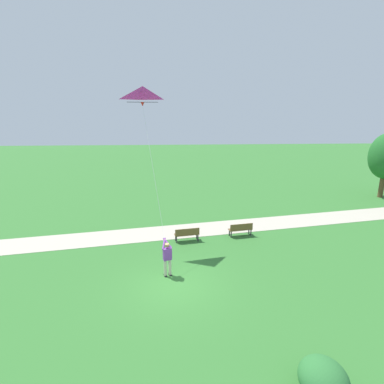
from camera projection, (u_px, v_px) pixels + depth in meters
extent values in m
plane|color=#33702D|center=(174.00, 285.00, 14.00)|extent=(120.00, 120.00, 0.00)
cube|color=#B7AD99|center=(203.00, 229.00, 20.56)|extent=(7.78, 31.94, 0.02)
cube|color=#232328|center=(165.00, 275.00, 14.74)|extent=(0.26, 0.18, 0.06)
cylinder|color=beige|center=(165.00, 268.00, 14.61)|extent=(0.14, 0.14, 0.82)
cube|color=#232328|center=(170.00, 274.00, 14.83)|extent=(0.26, 0.18, 0.06)
cylinder|color=beige|center=(170.00, 267.00, 14.70)|extent=(0.14, 0.14, 0.82)
cube|color=#753899|center=(167.00, 254.00, 14.47)|extent=(0.34, 0.45, 0.60)
sphere|color=#996B4C|center=(167.00, 245.00, 14.35)|extent=(0.22, 0.22, 0.22)
ellipsoid|color=tan|center=(167.00, 244.00, 14.33)|extent=(0.28, 0.28, 0.13)
cylinder|color=#753899|center=(164.00, 244.00, 14.52)|extent=(0.56, 0.19, 0.43)
cylinder|color=#753899|center=(167.00, 243.00, 14.59)|extent=(0.44, 0.47, 0.43)
sphere|color=#996B4C|center=(165.00, 240.00, 14.66)|extent=(0.10, 0.10, 0.10)
pyramid|color=#E02D9E|center=(143.00, 96.00, 15.65)|extent=(1.06, 1.84, 0.67)
cone|color=red|center=(143.00, 104.00, 16.09)|extent=(0.23, 0.23, 0.22)
cylinder|color=black|center=(142.00, 102.00, 16.06)|extent=(0.34, 1.62, 0.02)
cylinder|color=silver|center=(153.00, 169.00, 15.38)|extent=(3.26, 1.12, 6.31)
cube|color=brown|center=(187.00, 234.00, 18.61)|extent=(0.69, 1.55, 0.05)
cube|color=brown|center=(187.00, 232.00, 18.37)|extent=(0.29, 1.49, 0.40)
cube|color=#2D2D33|center=(176.00, 237.00, 18.67)|extent=(0.07, 0.07, 0.45)
cube|color=#2D2D33|center=(177.00, 240.00, 18.37)|extent=(0.07, 0.07, 0.45)
cube|color=#2D2D33|center=(197.00, 236.00, 18.96)|extent=(0.07, 0.07, 0.45)
cube|color=#2D2D33|center=(198.00, 238.00, 18.66)|extent=(0.07, 0.07, 0.45)
cube|color=brown|center=(240.00, 229.00, 19.38)|extent=(0.69, 1.55, 0.05)
cube|color=brown|center=(242.00, 227.00, 19.14)|extent=(0.29, 1.49, 0.40)
cube|color=#2D2D33|center=(229.00, 232.00, 19.44)|extent=(0.07, 0.07, 0.45)
cube|color=#2D2D33|center=(231.00, 234.00, 19.14)|extent=(0.07, 0.07, 0.45)
cube|color=#2D2D33|center=(249.00, 231.00, 19.74)|extent=(0.07, 0.07, 0.45)
cube|color=#2D2D33|center=(251.00, 232.00, 19.44)|extent=(0.07, 0.07, 0.45)
cylinder|color=brown|center=(382.00, 185.00, 27.94)|extent=(0.43, 0.43, 2.39)
ellipsoid|color=#2D7033|center=(323.00, 379.00, 8.46)|extent=(1.49, 1.36, 1.04)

